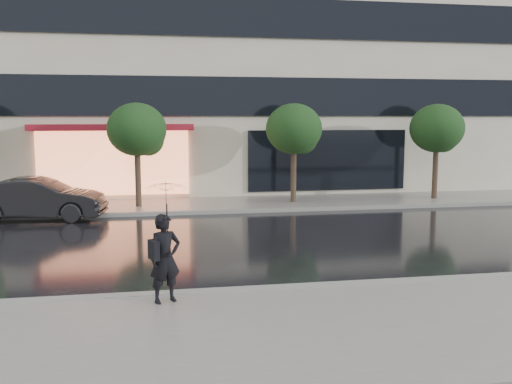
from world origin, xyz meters
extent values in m
plane|color=black|center=(0.00, 0.00, 0.00)|extent=(120.00, 120.00, 0.00)
cube|color=slate|center=(0.00, -3.25, 0.06)|extent=(60.00, 4.50, 0.12)
cube|color=slate|center=(0.00, 10.25, 0.06)|extent=(60.00, 3.50, 0.12)
cube|color=gray|center=(0.00, -1.00, 0.07)|extent=(60.00, 0.25, 0.14)
cube|color=gray|center=(0.00, 8.50, 0.07)|extent=(60.00, 0.25, 0.14)
cube|color=beige|center=(0.00, 18.00, 9.00)|extent=(30.00, 12.00, 18.00)
cube|color=black|center=(0.00, 11.94, 4.30)|extent=(28.00, 0.12, 1.60)
cube|color=black|center=(0.00, 11.94, 7.50)|extent=(28.00, 0.12, 1.60)
cube|color=#FF8C59|center=(-4.00, 11.92, 1.60)|extent=(6.00, 0.10, 2.60)
cube|color=maroon|center=(-4.00, 11.59, 3.05)|extent=(6.40, 0.70, 0.25)
cube|color=black|center=(5.00, 11.94, 1.60)|extent=(7.00, 0.10, 2.60)
cylinder|color=#33261C|center=(-3.00, 10.00, 1.10)|extent=(0.22, 0.22, 2.20)
ellipsoid|color=black|center=(-3.00, 10.00, 3.00)|extent=(2.20, 2.20, 1.98)
sphere|color=black|center=(-2.60, 10.20, 2.60)|extent=(1.20, 1.20, 1.20)
cylinder|color=#33261C|center=(3.00, 10.00, 1.10)|extent=(0.22, 0.22, 2.20)
ellipsoid|color=black|center=(3.00, 10.00, 3.00)|extent=(2.20, 2.20, 1.98)
sphere|color=black|center=(3.40, 10.20, 2.60)|extent=(1.20, 1.20, 1.20)
cylinder|color=#33261C|center=(9.00, 10.00, 1.10)|extent=(0.22, 0.22, 2.20)
ellipsoid|color=black|center=(9.00, 10.00, 3.00)|extent=(2.20, 2.20, 1.98)
sphere|color=black|center=(9.40, 10.20, 2.60)|extent=(1.20, 1.20, 1.20)
imported|color=black|center=(-6.25, 8.30, 0.72)|extent=(4.50, 2.04, 1.43)
imported|color=black|center=(-2.23, -1.52, 0.93)|extent=(0.69, 0.59, 1.62)
imported|color=#3B0A24|center=(-2.18, -1.50, 1.95)|extent=(1.08, 1.09, 0.76)
cylinder|color=black|center=(-2.18, -1.50, 1.52)|extent=(0.02, 0.02, 0.81)
cube|color=black|center=(-2.43, -1.66, 1.12)|extent=(0.22, 0.32, 0.35)
camera|label=1|loc=(-2.38, -11.70, 3.47)|focal=40.00mm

